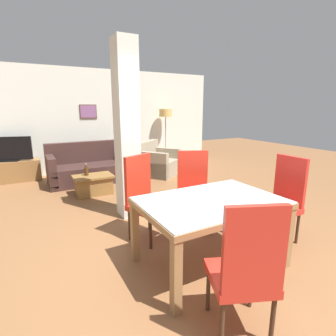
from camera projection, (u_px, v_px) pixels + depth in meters
name	position (u px, v px, depth m)	size (l,w,h in m)	color
ground_plane	(209.00, 263.00, 2.97)	(18.00, 18.00, 0.00)	brown
back_wall	(93.00, 121.00, 7.05)	(7.20, 0.09, 2.70)	silver
divider_pillar	(127.00, 132.00, 4.01)	(0.31, 0.35, 2.70)	silver
dining_table	(211.00, 213.00, 2.83)	(1.50, 1.01, 0.76)	#977045
dining_chair_far_left	(144.00, 195.00, 3.45)	(0.60, 0.60, 1.11)	red
dining_chair_far_right	(194.00, 188.00, 3.75)	(0.60, 0.60, 1.11)	red
dining_chair_near_left	(246.00, 268.00, 1.90)	(0.60, 0.60, 1.11)	red
dining_chair_head_right	(283.00, 197.00, 3.38)	(0.46, 0.46, 1.11)	red
sofa	(89.00, 169.00, 6.15)	(1.79, 0.89, 0.91)	#3F2723
armchair	(157.00, 163.00, 6.75)	(1.22, 1.21, 0.86)	tan
coffee_table	(94.00, 185.00, 5.26)	(0.76, 0.51, 0.39)	olive
bottle	(86.00, 171.00, 5.21)	(0.08, 0.08, 0.24)	#4C2D14
tv_stand	(10.00, 172.00, 6.10)	(1.28, 0.40, 0.49)	olive
tv_screen	(7.00, 149.00, 5.98)	(1.02, 0.33, 0.57)	black
floor_lamp	(166.00, 118.00, 7.70)	(0.38, 0.38, 1.66)	#B7B7BC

